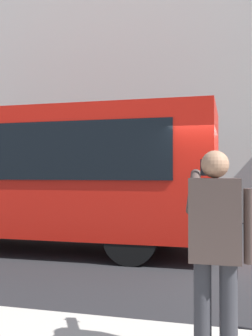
{
  "coord_description": "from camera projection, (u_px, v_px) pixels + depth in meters",
  "views": [
    {
      "loc": [
        0.19,
        7.54,
        1.66
      ],
      "look_at": [
        2.41,
        -0.89,
        1.79
      ],
      "focal_mm": 42.37,
      "sensor_mm": 36.0,
      "label": 1
    }
  ],
  "objects": [
    {
      "name": "red_bus",
      "position": [
        14.0,
        173.0,
        9.05
      ],
      "size": [
        9.05,
        2.54,
        3.08
      ],
      "color": "red",
      "rests_on": "ground_plane"
    },
    {
      "name": "pedestrian_photographer",
      "position": [
        216.0,
        240.0,
        3.13
      ],
      "size": [
        0.53,
        0.52,
        1.7
      ],
      "color": "#2D2D33",
      "rests_on": "sidewalk_curb"
    },
    {
      "name": "ground_plane",
      "position": [
        242.0,
        265.0,
        7.21
      ],
      "size": [
        60.0,
        60.0,
        0.0
      ],
      "primitive_type": "plane",
      "color": "#232326"
    },
    {
      "name": "building_facade_far",
      "position": [
        236.0,
        51.0,
        13.87
      ],
      "size": [
        28.0,
        1.55,
        12.0
      ],
      "color": "beige",
      "rests_on": "ground_plane"
    }
  ]
}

